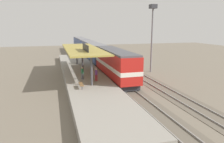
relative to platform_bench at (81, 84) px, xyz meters
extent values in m
plane|color=#706656|center=(8.00, 8.80, -1.34)|extent=(120.00, 120.00, 0.00)
cube|color=#5F5649|center=(6.00, 8.80, -1.32)|extent=(3.20, 110.00, 0.04)
cube|color=gray|center=(5.28, 8.80, -1.26)|extent=(0.10, 110.00, 0.16)
cube|color=gray|center=(6.72, 8.80, -1.26)|extent=(0.10, 110.00, 0.16)
cube|color=#5F5649|center=(10.60, 8.80, -1.32)|extent=(3.20, 110.00, 0.04)
cube|color=gray|center=(9.88, 8.80, -1.26)|extent=(0.10, 110.00, 0.16)
cube|color=gray|center=(11.32, 8.80, -1.26)|extent=(0.10, 110.00, 0.16)
cube|color=gray|center=(1.40, 8.80, -0.89)|extent=(6.00, 44.00, 0.90)
cylinder|color=#47474C|center=(1.40, 0.80, 1.36)|extent=(0.28, 0.28, 3.60)
cylinder|color=#47474C|center=(1.40, 8.80, 1.36)|extent=(0.28, 0.28, 3.60)
cylinder|color=#47474C|center=(1.40, 16.80, 1.36)|extent=(0.28, 0.28, 3.60)
cube|color=#A38E3D|center=(1.40, 8.80, 3.26)|extent=(5.20, 18.00, 0.20)
cube|color=black|center=(1.40, 5.20, 3.81)|extent=(0.12, 4.80, 0.90)
cylinder|color=#333338|center=(0.00, -0.65, -0.23)|extent=(0.07, 0.07, 0.42)
cylinder|color=#333338|center=(0.00, 0.65, -0.23)|extent=(0.07, 0.07, 0.42)
cube|color=brown|center=(0.00, 0.00, 0.02)|extent=(0.44, 1.70, 0.08)
cube|color=#28282D|center=(6.00, 6.20, -0.83)|extent=(2.60, 13.60, 0.70)
cube|color=red|center=(6.00, 6.20, 1.27)|extent=(2.90, 14.40, 3.50)
cube|color=#4C4C51|center=(6.00, 6.20, 3.14)|extent=(2.78, 14.11, 0.24)
cube|color=silver|center=(6.00, 6.20, 1.00)|extent=(2.93, 14.43, 0.56)
cube|color=#28282D|center=(6.00, 24.20, -0.83)|extent=(2.60, 19.20, 0.70)
cube|color=#384C84|center=(6.00, 24.20, 1.17)|extent=(2.90, 20.00, 3.30)
cube|color=slate|center=(6.00, 24.20, 2.94)|extent=(2.78, 19.60, 0.24)
cube|color=#28282D|center=(6.00, 45.00, -0.83)|extent=(2.60, 19.20, 0.70)
cube|color=#384C84|center=(6.00, 45.00, 1.17)|extent=(2.90, 20.00, 3.30)
cube|color=slate|center=(6.00, 45.00, 2.94)|extent=(2.78, 19.60, 0.24)
cylinder|color=slate|center=(13.80, 9.78, 4.16)|extent=(0.28, 0.28, 11.00)
cube|color=#333338|center=(13.80, 9.78, 10.01)|extent=(1.10, 1.10, 0.70)
cylinder|color=maroon|center=(2.28, 2.75, -0.02)|extent=(0.16, 0.16, 0.84)
cylinder|color=maroon|center=(2.46, 2.75, -0.02)|extent=(0.16, 0.16, 0.84)
cylinder|color=#663375|center=(2.37, 2.75, 0.72)|extent=(0.34, 0.34, 0.64)
sphere|color=tan|center=(2.37, 2.75, 1.15)|extent=(0.23, 0.23, 0.23)
cylinder|color=#4C4C51|center=(0.65, 4.20, -0.02)|extent=(0.16, 0.16, 0.84)
cylinder|color=#4C4C51|center=(0.83, 4.20, -0.02)|extent=(0.16, 0.16, 0.84)
cylinder|color=#23603D|center=(0.74, 4.20, 0.72)|extent=(0.34, 0.34, 0.64)
sphere|color=tan|center=(0.74, 4.20, 1.15)|extent=(0.23, 0.23, 0.23)
camera|label=1|loc=(-2.93, -23.62, 6.64)|focal=33.28mm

